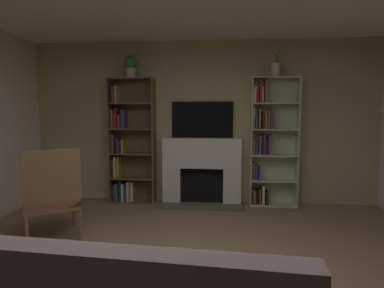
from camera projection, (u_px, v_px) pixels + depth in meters
The scene contains 8 objects.
wall_back_accent at pixel (203, 122), 5.61m from camera, with size 5.78×0.06×2.66m, color tan.
fireplace at pixel (202, 169), 5.53m from camera, with size 1.37×0.54×1.08m.
tv at pixel (202, 120), 5.54m from camera, with size 1.00×0.06×0.59m, color black.
bookshelf_left at pixel (128, 147), 5.63m from camera, with size 0.74×0.30×2.05m.
bookshelf_right at pixel (268, 142), 5.41m from camera, with size 0.74×0.28×2.05m.
potted_plant at pixel (131, 65), 5.44m from camera, with size 0.22×0.22×0.36m.
vase_with_flowers at pixel (276, 68), 5.23m from camera, with size 0.14×0.14×0.41m.
armchair at pixel (52, 195), 3.99m from camera, with size 0.86×0.87×1.10m.
Camera 1 is at (0.36, -2.52, 1.55)m, focal length 31.59 mm.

